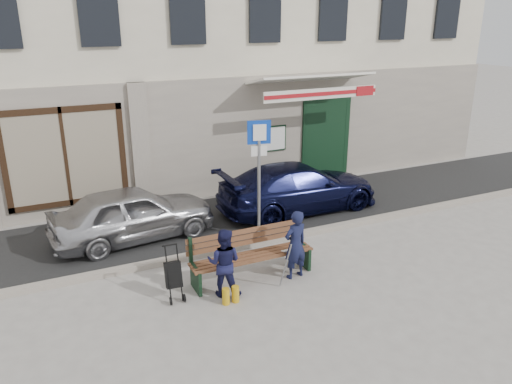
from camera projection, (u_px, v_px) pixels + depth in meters
ground at (278, 279)px, 9.48m from camera, size 80.00×80.00×0.00m
asphalt_lane at (220, 221)px, 12.13m from camera, size 60.00×3.20×0.01m
curb at (246, 245)px, 10.75m from camera, size 60.00×0.18×0.12m
building at (152, 7)px, 15.05m from camera, size 20.00×8.27×10.00m
car_silver at (133, 213)px, 11.00m from camera, size 3.72×1.82×1.22m
car_navy at (299, 187)px, 12.67m from camera, size 4.24×1.79×1.22m
parking_sign at (259, 162)px, 10.55m from camera, size 0.49×0.14×2.69m
bench at (250, 256)px, 9.38m from camera, size 2.40×1.17×0.98m
man at (295, 245)px, 9.35m from camera, size 0.54×0.40×1.35m
woman at (224, 263)px, 8.76m from camera, size 0.78×0.74×1.27m
stroller at (173, 276)px, 8.70m from camera, size 0.30×0.42×0.99m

